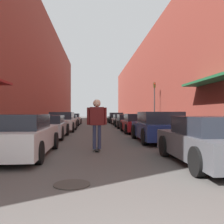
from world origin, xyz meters
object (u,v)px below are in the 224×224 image
at_px(parked_car_left_3, 68,121).
at_px(traffic_light, 154,100).
at_px(parked_car_left_1, 49,127).
at_px(parked_car_right_5, 116,118).
at_px(parked_car_right_3, 127,121).
at_px(parked_car_right_4, 121,120).
at_px(manhole_cover, 72,184).
at_px(parked_car_left_2, 62,122).
at_px(parked_car_left_0, 19,136).
at_px(parked_car_right_2, 137,124).
at_px(parked_car_right_1, 158,127).
at_px(parked_car_left_4, 73,119).
at_px(parked_car_right_0, 213,141).
at_px(skateboarder, 97,119).

bearing_deg(parked_car_left_3, traffic_light, -16.96).
bearing_deg(parked_car_left_1, parked_car_right_5, 74.42).
relative_size(parked_car_right_3, parked_car_right_5, 0.92).
height_order(parked_car_right_4, manhole_cover, parked_car_right_4).
relative_size(parked_car_left_1, parked_car_left_3, 0.95).
bearing_deg(parked_car_left_2, parked_car_left_0, -90.51).
bearing_deg(parked_car_right_2, parked_car_right_5, 89.92).
height_order(parked_car_right_1, traffic_light, traffic_light).
distance_m(parked_car_right_5, traffic_light, 12.11).
relative_size(parked_car_left_1, manhole_cover, 6.34).
bearing_deg(parked_car_left_4, parked_car_right_4, -17.24).
height_order(parked_car_left_1, traffic_light, traffic_light).
height_order(parked_car_right_2, parked_car_right_5, parked_car_right_5).
distance_m(parked_car_left_0, parked_car_right_0, 5.79).
bearing_deg(parked_car_right_4, parked_car_left_3, -143.72).
xyz_separation_m(parked_car_right_4, manhole_cover, (-3.51, -22.78, -0.55)).
xyz_separation_m(parked_car_left_1, traffic_light, (7.69, 7.57, 1.87)).
distance_m(parked_car_left_1, traffic_light, 10.95).
xyz_separation_m(skateboarder, manhole_cover, (-0.53, -4.16, -1.13)).
bearing_deg(parked_car_left_3, skateboarder, -80.43).
relative_size(parked_car_left_3, parked_car_right_4, 1.05).
distance_m(parked_car_right_0, manhole_cover, 3.97).
relative_size(parked_car_right_1, parked_car_right_2, 1.11).
relative_size(parked_car_right_4, parked_car_right_5, 0.96).
bearing_deg(manhole_cover, parked_car_right_5, 83.14).
relative_size(parked_car_right_0, parked_car_right_5, 0.87).
height_order(parked_car_right_3, parked_car_right_5, parked_car_right_5).
relative_size(parked_car_left_3, parked_car_right_5, 1.01).
xyz_separation_m(parked_car_left_1, parked_car_right_5, (5.38, 19.32, 0.04)).
bearing_deg(parked_car_left_4, parked_car_right_0, -76.31).
relative_size(parked_car_left_2, parked_car_right_0, 1.00).
height_order(parked_car_right_2, parked_car_right_3, parked_car_right_2).
height_order(parked_car_right_2, parked_car_right_4, parked_car_right_2).
distance_m(parked_car_left_3, parked_car_right_3, 5.54).
relative_size(parked_car_left_4, parked_car_right_1, 1.08).
distance_m(parked_car_right_0, traffic_light, 15.13).
xyz_separation_m(parked_car_left_3, parked_car_right_4, (5.44, 3.99, -0.01)).
relative_size(parked_car_left_1, skateboarder, 2.40).
bearing_deg(skateboarder, parked_car_left_4, 97.10).
distance_m(parked_car_left_1, parked_car_right_5, 20.05).
xyz_separation_m(parked_car_left_2, skateboarder, (2.39, -9.62, 0.46)).
distance_m(parked_car_right_0, parked_car_right_4, 21.19).
relative_size(parked_car_right_1, manhole_cover, 6.35).
bearing_deg(skateboarder, parked_car_right_1, 42.23).
bearing_deg(parked_car_left_0, parked_car_right_4, 74.34).
distance_m(parked_car_left_1, parked_car_left_4, 15.59).
height_order(parked_car_left_0, parked_car_right_3, parked_car_left_0).
height_order(manhole_cover, traffic_light, traffic_light).
bearing_deg(skateboarder, parked_car_right_4, 80.93).
distance_m(parked_car_left_4, parked_car_right_2, 13.61).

